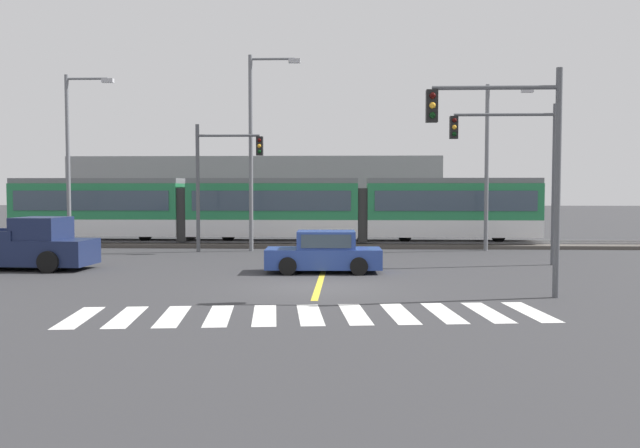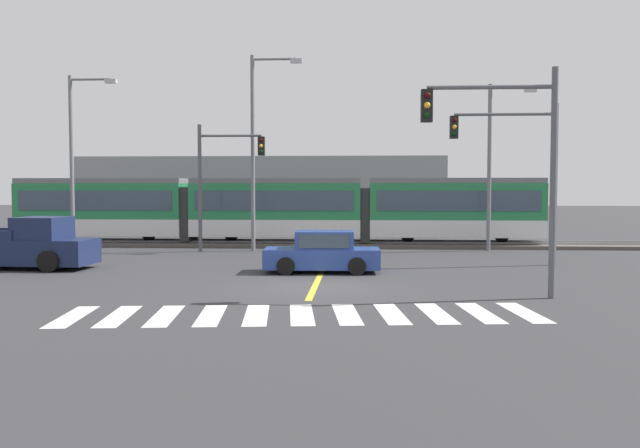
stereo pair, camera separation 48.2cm
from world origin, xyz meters
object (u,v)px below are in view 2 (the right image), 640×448
object	(u,v)px
sedan_crossing	(322,253)
traffic_light_far_left	(221,170)
street_lamp_centre	(257,141)
pickup_truck	(26,247)
traffic_light_mid_right	(520,158)
street_lamp_west	(76,151)
light_rail_tram	(277,207)
traffic_light_near_right	(509,148)
street_lamp_east	(494,156)

from	to	relation	value
sedan_crossing	traffic_light_far_left	bearing A→B (deg)	124.70
street_lamp_centre	pickup_truck	bearing A→B (deg)	-134.70
sedan_crossing	traffic_light_mid_right	world-z (taller)	traffic_light_mid_right
traffic_light_mid_right	street_lamp_centre	xyz separation A→B (m)	(-11.35, 5.48, 1.12)
sedan_crossing	street_lamp_west	distance (m)	15.78
light_rail_tram	sedan_crossing	distance (m)	12.06
sedan_crossing	pickup_truck	distance (m)	11.39
traffic_light_near_right	street_lamp_east	distance (m)	14.69
pickup_truck	traffic_light_far_left	world-z (taller)	traffic_light_far_left
pickup_truck	traffic_light_near_right	xyz separation A→B (m)	(16.89, -5.93, 3.33)
traffic_light_near_right	traffic_light_mid_right	bearing A→B (deg)	75.14
traffic_light_far_left	street_lamp_east	bearing A→B (deg)	5.80
traffic_light_mid_right	street_lamp_east	size ratio (longest dim) A/B	0.79
traffic_light_near_right	street_lamp_west	bearing A→B (deg)	142.89
traffic_light_near_right	street_lamp_centre	xyz separation A→B (m)	(-9.15, 13.74, 1.21)
light_rail_tram	street_lamp_centre	size ratio (longest dim) A/B	2.94
pickup_truck	street_lamp_west	size ratio (longest dim) A/B	0.64
light_rail_tram	pickup_truck	xyz separation A→B (m)	(-8.25, -11.12, -1.20)
traffic_light_mid_right	traffic_light_far_left	world-z (taller)	traffic_light_mid_right
sedan_crossing	street_lamp_west	size ratio (longest dim) A/B	0.49
pickup_truck	traffic_light_near_right	world-z (taller)	traffic_light_near_right
traffic_light_far_left	street_lamp_centre	world-z (taller)	street_lamp_centre
street_lamp_centre	light_rail_tram	bearing A→B (deg)	81.07
light_rail_tram	street_lamp_west	size ratio (longest dim) A/B	3.24
light_rail_tram	street_lamp_west	distance (m)	10.54
sedan_crossing	traffic_light_near_right	distance (m)	8.51
street_lamp_west	traffic_light_mid_right	bearing A→B (deg)	-15.14
light_rail_tram	sedan_crossing	bearing A→B (deg)	-74.88
street_lamp_centre	street_lamp_east	bearing A→B (deg)	3.67
street_lamp_west	sedan_crossing	bearing A→B (deg)	-33.15
street_lamp_west	street_lamp_centre	world-z (taller)	street_lamp_centre
sedan_crossing	street_lamp_centre	distance (m)	10.18
traffic_light_mid_right	street_lamp_west	distance (m)	21.17
light_rail_tram	traffic_light_near_right	xyz separation A→B (m)	(8.63, -17.05, 2.13)
light_rail_tram	traffic_light_far_left	bearing A→B (deg)	-119.11
traffic_light_mid_right	street_lamp_centre	bearing A→B (deg)	154.22
pickup_truck	traffic_light_mid_right	bearing A→B (deg)	6.98
pickup_truck	street_lamp_centre	distance (m)	11.90
traffic_light_near_right	street_lamp_west	size ratio (longest dim) A/B	0.74
light_rail_tram	sedan_crossing	size ratio (longest dim) A/B	6.59
traffic_light_mid_right	street_lamp_west	xyz separation A→B (m)	(-20.43, 5.53, 0.66)
pickup_truck	street_lamp_west	distance (m)	8.96
street_lamp_centre	traffic_light_mid_right	bearing A→B (deg)	-25.78
pickup_truck	street_lamp_centre	size ratio (longest dim) A/B	0.58
pickup_truck	traffic_light_mid_right	xyz separation A→B (m)	(19.08, 2.33, 3.43)
sedan_crossing	traffic_light_near_right	world-z (taller)	traffic_light_near_right
traffic_light_mid_right	traffic_light_far_left	bearing A→B (deg)	159.43
light_rail_tram	pickup_truck	size ratio (longest dim) A/B	5.09
sedan_crossing	street_lamp_centre	size ratio (longest dim) A/B	0.45
street_lamp_west	pickup_truck	bearing A→B (deg)	-80.27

